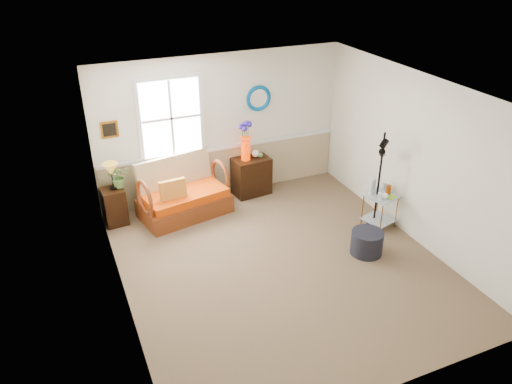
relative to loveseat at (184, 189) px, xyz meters
name	(u,v)px	position (x,y,z in m)	size (l,w,h in m)	color
floor	(281,264)	(0.90, -2.00, -0.49)	(4.50, 5.00, 0.01)	#786048
ceiling	(286,93)	(0.90, -2.00, 2.11)	(4.50, 5.00, 0.01)	white
walls	(284,186)	(0.90, -2.00, 0.81)	(4.51, 5.01, 2.60)	silver
wainscot	(224,171)	(0.90, 0.48, -0.04)	(4.46, 0.02, 0.90)	tan
chair_rail	(223,148)	(0.90, 0.47, 0.43)	(4.46, 0.04, 0.06)	silver
window	(171,118)	(0.00, 0.47, 1.11)	(1.14, 0.06, 1.44)	white
picture	(109,129)	(-1.02, 0.48, 1.06)	(0.28, 0.03, 0.28)	orange
mirror	(258,98)	(1.60, 0.48, 1.26)	(0.47, 0.47, 0.07)	#007DBE
loveseat	(184,189)	(0.00, 0.00, 0.00)	(1.49, 0.84, 0.97)	maroon
throw_pillow	(173,193)	(-0.22, -0.16, 0.05)	(0.44, 0.11, 0.44)	#B85515
lamp_stand	(114,207)	(-1.15, 0.16, -0.17)	(0.36, 0.36, 0.64)	black
table_lamp	(112,176)	(-1.12, 0.17, 0.38)	(0.25, 0.25, 0.46)	#B38327
potted_plant	(119,179)	(-1.01, 0.21, 0.30)	(0.34, 0.38, 0.30)	#517639
cabinet	(251,176)	(1.36, 0.26, -0.13)	(0.66, 0.43, 0.71)	black
flower_vase	(246,141)	(1.25, 0.26, 0.58)	(0.21, 0.21, 0.71)	red
side_table	(379,211)	(2.85, -1.66, -0.19)	(0.46, 0.46, 0.58)	#A1692C
tabletop_items	(382,187)	(2.86, -1.63, 0.23)	(0.43, 0.43, 0.26)	silver
floor_lamp	(379,181)	(2.80, -1.61, 0.34)	(0.24, 0.24, 1.65)	black
ottoman	(367,243)	(2.22, -2.24, -0.30)	(0.49, 0.49, 0.37)	black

